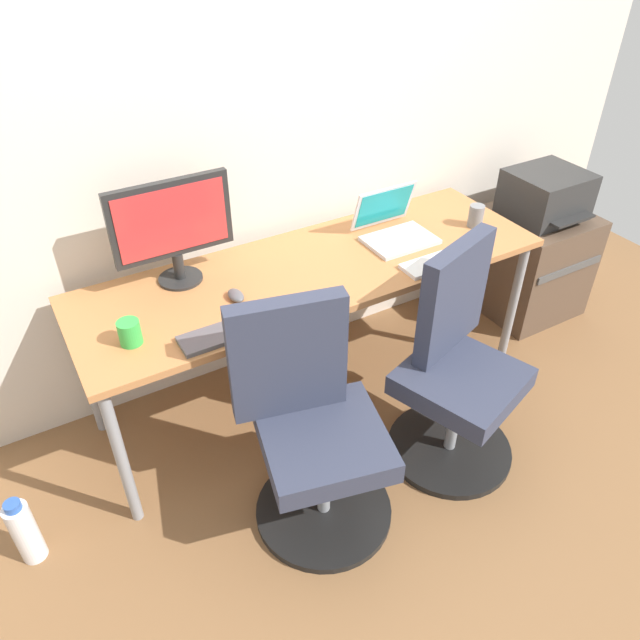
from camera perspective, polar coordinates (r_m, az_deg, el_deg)
The scene contains 16 objects.
ground_plane at distance 3.02m, azimuth -0.48°, elevation -6.62°, with size 5.28×5.28×0.00m, color brown.
back_wall at distance 2.67m, azimuth -5.23°, elevation 19.77°, with size 4.40×0.04×2.60m, color silver.
desk at distance 2.61m, azimuth -0.55°, elevation 3.98°, with size 2.04×0.65×0.72m.
office_chair_left at distance 2.25m, azimuth -0.75°, elevation -10.35°, with size 0.54×0.54×0.94m.
office_chair_right at distance 2.56m, azimuth 12.65°, elevation -4.54°, with size 0.56×0.56×0.94m.
side_cabinet at distance 3.63m, azimuth 19.10°, elevation 5.20°, with size 0.52×0.52×0.59m.
printer at distance 3.45m, azimuth 20.47°, elevation 11.01°, with size 0.38×0.40×0.24m.
water_bottle_on_floor at distance 2.56m, azimuth -26.00°, elevation -17.44°, with size 0.09×0.09×0.31m.
desktop_monitor at distance 2.44m, azimuth -13.73°, elevation 8.64°, with size 0.48×0.18×0.43m.
open_laptop at distance 2.80m, azimuth 6.89°, elevation 8.76°, with size 0.31×0.29×0.22m.
keyboard_by_monitor at distance 2.22m, azimuth -8.86°, elevation -1.19°, with size 0.34×0.12×0.02m, color #515156.
keyboard_by_laptop at distance 2.65m, azimuth 11.09°, elevation 5.38°, with size 0.34×0.12×0.02m, color silver.
mouse_by_monitor at distance 2.39m, azimuth -7.92°, elevation 2.31°, with size 0.06×0.10×0.03m, color #515156.
mouse_by_laptop at distance 2.35m, azimuth 0.76°, elevation 1.99°, with size 0.06×0.10×0.03m, color #2D2D2D.
coffee_mug at distance 2.23m, azimuth -17.46°, elevation -1.13°, with size 0.08×0.08×0.09m, color green.
pen_cup at distance 2.97m, azimuth 14.45°, elevation 9.46°, with size 0.07×0.07×0.10m, color slate.
Camera 1 is at (-1.08, -1.91, 2.07)m, focal length 34.04 mm.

